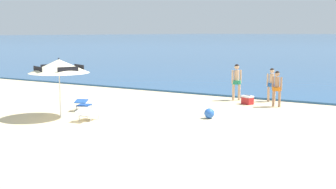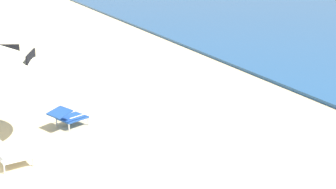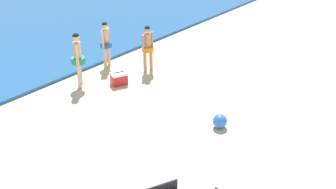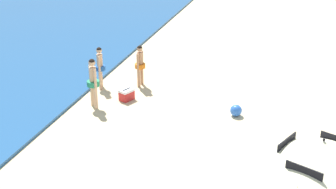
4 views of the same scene
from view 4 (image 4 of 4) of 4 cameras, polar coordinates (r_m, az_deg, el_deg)
beach_umbrella_striped_main at (r=11.32m, az=17.03°, el=-6.21°), size 3.18×3.17×2.31m
lounge_chair_under_umbrella at (r=13.35m, az=16.37°, el=-9.72°), size 0.67×0.94×0.50m
person_standing_near_shore at (r=18.68m, az=-7.71°, el=3.36°), size 0.45×0.39×1.59m
person_standing_beside at (r=17.13m, az=-8.48°, el=1.67°), size 0.43×0.43×1.76m
person_wading_in at (r=18.74m, az=-3.18°, el=3.61°), size 0.47×0.39×1.59m
cooler_box at (r=17.87m, az=-4.70°, el=-0.00°), size 0.59×0.51×0.43m
beach_ball at (r=16.81m, az=7.70°, el=-1.80°), size 0.39×0.39×0.39m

